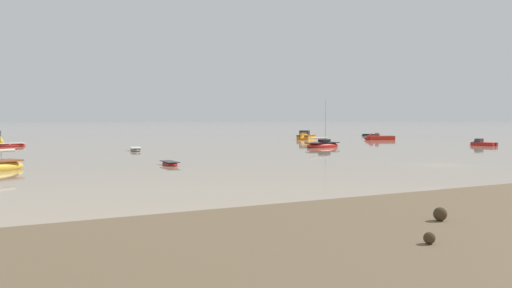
# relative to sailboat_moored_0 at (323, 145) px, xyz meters

# --- Properties ---
(ground_plane) EXTENTS (800.00, 800.00, 0.00)m
(ground_plane) POSITION_rel_sailboat_moored_0_xyz_m (-7.66, -28.08, -0.30)
(ground_plane) COLOR tan
(tidal_rock_near) EXTENTS (0.38, 0.38, 0.38)m
(tidal_rock_near) POSITION_rel_sailboat_moored_0_xyz_m (-31.85, -50.52, 0.10)
(tidal_rock_near) COLOR #402F1E
(tidal_rock_near) RESTS_ON mudflat_shore
(tidal_rock_left) EXTENTS (0.53, 0.53, 0.53)m
(tidal_rock_left) POSITION_rel_sailboat_moored_0_xyz_m (-28.51, -47.84, 0.17)
(tidal_rock_left) COLOR #402F1E
(tidal_rock_left) RESTS_ON mudflat_shore
(sailboat_moored_0) EXTENTS (6.34, 3.15, 6.81)m
(sailboat_moored_0) POSITION_rel_sailboat_moored_0_xyz_m (0.00, 0.00, 0.00)
(sailboat_moored_0) COLOR red
(sailboat_moored_0) RESTS_ON ground
(motorboat_moored_0) EXTENTS (6.02, 3.56, 1.96)m
(motorboat_moored_0) POSITION_rel_sailboat_moored_0_xyz_m (23.44, 16.10, -0.03)
(motorboat_moored_0) COLOR red
(motorboat_moored_0) RESTS_ON ground
(rowboat_moored_1) EXTENTS (4.99, 2.67, 0.75)m
(rowboat_moored_1) POSITION_rel_sailboat_moored_0_xyz_m (-38.03, 22.43, -0.09)
(rowboat_moored_1) COLOR red
(rowboat_moored_1) RESTS_ON ground
(motorboat_moored_1) EXTENTS (6.34, 5.95, 2.46)m
(motorboat_moored_1) POSITION_rel_sailboat_moored_0_xyz_m (13.24, 24.35, 0.08)
(motorboat_moored_1) COLOR orange
(motorboat_moored_1) RESTS_ON ground
(rowboat_moored_2) EXTENTS (2.00, 3.94, 0.59)m
(rowboat_moored_2) POSITION_rel_sailboat_moored_0_xyz_m (-24.97, 4.77, -0.13)
(rowboat_moored_2) COLOR gray
(rowboat_moored_2) RESTS_ON ground
(motorboat_moored_4) EXTENTS (2.06, 4.24, 1.55)m
(motorboat_moored_4) POSITION_rel_sailboat_moored_0_xyz_m (22.93, -7.29, -0.06)
(motorboat_moored_4) COLOR red
(motorboat_moored_4) RESTS_ON ground
(rowboat_moored_3) EXTENTS (1.15, 3.05, 0.47)m
(rowboat_moored_3) POSITION_rel_sailboat_moored_0_xyz_m (-28.34, -16.82, -0.17)
(rowboat_moored_3) COLOR red
(rowboat_moored_3) RESTS_ON ground
(rowboat_moored_4) EXTENTS (3.79, 3.99, 0.65)m
(rowboat_moored_4) POSITION_rel_sailboat_moored_0_xyz_m (35.25, 31.52, -0.12)
(rowboat_moored_4) COLOR #197084
(rowboat_moored_4) RESTS_ON ground
(channel_buoy) EXTENTS (0.90, 0.90, 2.30)m
(channel_buoy) POSITION_rel_sailboat_moored_0_xyz_m (-38.46, 30.06, 0.16)
(channel_buoy) COLOR gold
(channel_buoy) RESTS_ON ground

